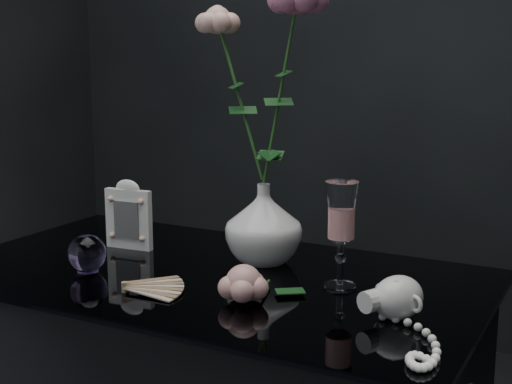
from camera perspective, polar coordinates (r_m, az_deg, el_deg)
The scene contains 8 objects.
vase at distance 1.43m, azimuth 0.61°, elevation -2.56°, with size 0.16×0.16×0.16m, color white.
wine_glass at distance 1.28m, azimuth 6.82°, elevation -3.46°, with size 0.06×0.06×0.20m, color white, non-canonical shape.
picture_frame at distance 1.56m, azimuth -10.16°, elevation -1.76°, with size 0.11×0.09×0.15m, color white, non-canonical shape.
paperweight at distance 1.42m, azimuth -13.36°, elevation -4.80°, with size 0.07×0.07×0.07m, color #8C71B8, non-canonical shape.
paper_fan at distance 1.30m, azimuth -10.44°, elevation -7.41°, with size 0.21×0.16×0.02m, color beige, non-canonical shape.
loose_rose at distance 1.22m, azimuth -1.00°, elevation -7.30°, with size 0.15×0.19×0.07m, color #EEA59A, non-canonical shape.
pearl_jar at distance 1.17m, azimuth 11.30°, elevation -8.13°, with size 0.25×0.26×0.07m, color white, non-canonical shape.
roses at distance 1.40m, azimuth 0.53°, elevation 9.34°, with size 0.26×0.12×0.45m.
Camera 1 is at (0.70, -1.08, 1.18)m, focal length 50.00 mm.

